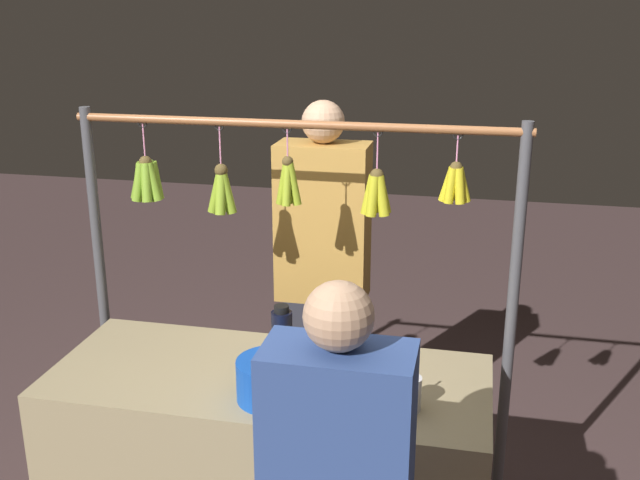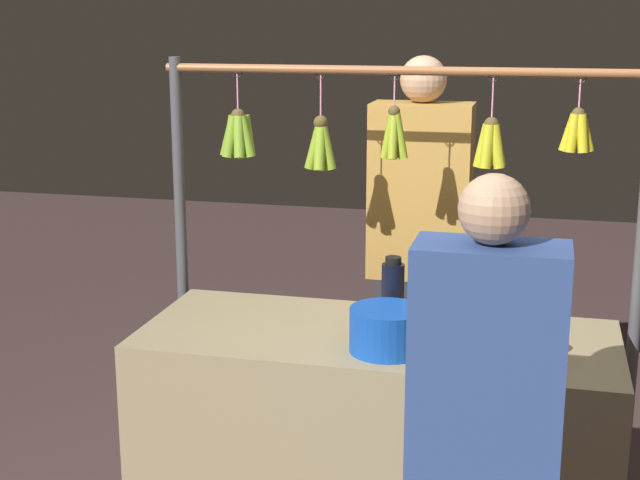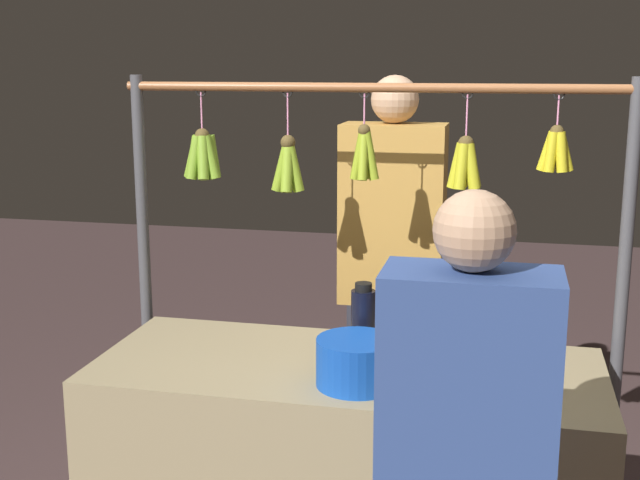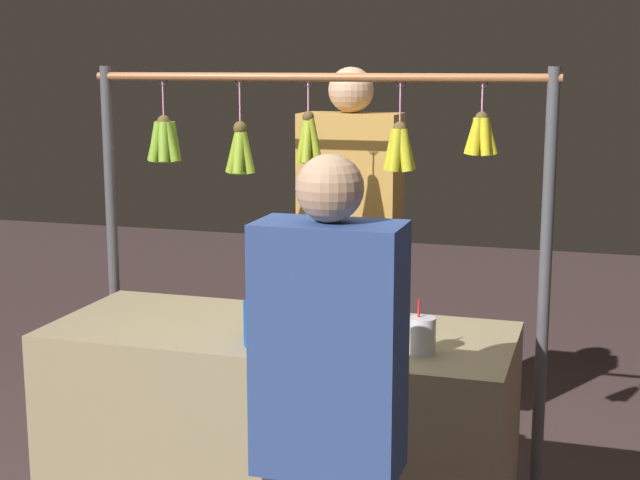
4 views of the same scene
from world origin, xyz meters
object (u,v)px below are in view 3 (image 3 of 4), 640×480
(water_bottle, at_px, (363,324))
(vendor_person, at_px, (391,292))
(blue_bucket, at_px, (357,362))
(drink_cup, at_px, (518,375))

(water_bottle, distance_m, vendor_person, 0.81)
(water_bottle, xyz_separation_m, vendor_person, (0.02, -0.80, -0.12))
(blue_bucket, bearing_deg, water_bottle, -85.00)
(blue_bucket, height_order, drink_cup, drink_cup)
(water_bottle, bearing_deg, blue_bucket, 95.00)
(vendor_person, bearing_deg, blue_bucket, 92.19)
(water_bottle, bearing_deg, vendor_person, -88.52)
(drink_cup, height_order, vendor_person, vendor_person)
(water_bottle, relative_size, drink_cup, 1.47)
(vendor_person, bearing_deg, water_bottle, 91.48)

